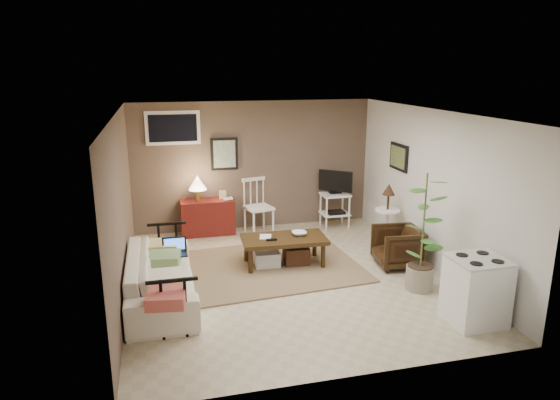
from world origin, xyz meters
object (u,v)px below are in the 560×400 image
object	(u,v)px
tv_stand	(335,198)
side_table	(388,208)
coffee_table	(283,249)
armchair	(398,245)
spindle_chair	(258,208)
sofa	(160,269)
red_console	(207,214)
potted_plant	(423,228)
stove	(476,290)

from	to	relation	value
tv_stand	side_table	size ratio (longest dim) A/B	0.99
coffee_table	armchair	distance (m)	1.77
coffee_table	tv_stand	xyz separation A→B (m)	(1.44, 1.64, 0.31)
spindle_chair	tv_stand	distance (m)	1.50
coffee_table	armchair	world-z (taller)	armchair
coffee_table	tv_stand	distance (m)	2.21
sofa	red_console	xyz separation A→B (m)	(0.87, 2.54, -0.04)
sofa	spindle_chair	size ratio (longest dim) A/B	2.14
coffee_table	red_console	size ratio (longest dim) A/B	1.18
sofa	tv_stand	distance (m)	4.06
sofa	coffee_table	bearing A→B (deg)	-68.67
sofa	potted_plant	distance (m)	3.56
spindle_chair	side_table	world-z (taller)	side_table
tv_stand	sofa	bearing A→B (deg)	-144.31
armchair	spindle_chair	bearing A→B (deg)	-134.41
potted_plant	tv_stand	bearing A→B (deg)	93.61
tv_stand	red_console	bearing A→B (deg)	176.03
tv_stand	potted_plant	distance (m)	2.94
coffee_table	spindle_chair	distance (m)	1.69
spindle_chair	stove	bearing A→B (deg)	-64.89
side_table	armchair	size ratio (longest dim) A/B	1.65
sofa	stove	distance (m)	3.97
side_table	potted_plant	world-z (taller)	potted_plant
tv_stand	armchair	size ratio (longest dim) A/B	1.63
coffee_table	spindle_chair	bearing A→B (deg)	91.79
sofa	tv_stand	size ratio (longest dim) A/B	1.96
coffee_table	potted_plant	bearing A→B (deg)	-38.22
coffee_table	side_table	bearing A→B (deg)	10.87
sofa	red_console	size ratio (longest dim) A/B	1.93
red_console	potted_plant	distance (m)	4.08
tv_stand	side_table	world-z (taller)	side_table
coffee_table	potted_plant	distance (m)	2.16
spindle_chair	stove	world-z (taller)	spindle_chair
coffee_table	stove	size ratio (longest dim) A/B	1.59
tv_stand	potted_plant	xyz separation A→B (m)	(0.18, -2.92, 0.31)
side_table	potted_plant	distance (m)	1.68
spindle_chair	armchair	distance (m)	2.75
side_table	stove	distance (m)	2.66
potted_plant	coffee_table	bearing A→B (deg)	141.78
sofa	stove	world-z (taller)	sofa
coffee_table	side_table	world-z (taller)	side_table
sofa	potted_plant	xyz separation A→B (m)	(3.48, -0.55, 0.47)
sofa	side_table	distance (m)	3.93
sofa	armchair	xyz separation A→B (m)	(3.57, 0.30, -0.08)
spindle_chair	side_table	size ratio (longest dim) A/B	0.91
sofa	red_console	bearing A→B (deg)	-18.84
coffee_table	red_console	distance (m)	2.07
potted_plant	stove	world-z (taller)	potted_plant
red_console	stove	size ratio (longest dim) A/B	1.35
spindle_chair	coffee_table	bearing A→B (deg)	-88.21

